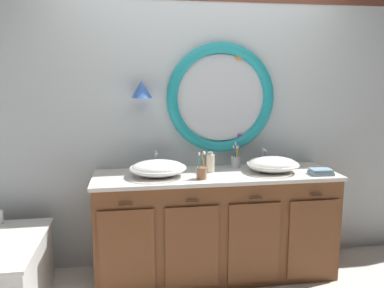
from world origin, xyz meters
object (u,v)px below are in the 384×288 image
object	(u,v)px
sink_basin_left	(158,168)
sink_basin_right	(273,164)
folded_hand_towel	(321,172)
toothbrush_holder_left	(202,172)
soap_dispenser	(210,163)
toothbrush_holder_right	(236,161)

from	to	relation	value
sink_basin_left	sink_basin_right	distance (m)	0.95
folded_hand_towel	toothbrush_holder_left	bearing A→B (deg)	179.40
sink_basin_right	folded_hand_towel	bearing A→B (deg)	-22.21
sink_basin_left	soap_dispenser	size ratio (longest dim) A/B	2.53
sink_basin_left	soap_dispenser	bearing A→B (deg)	9.34
soap_dispenser	folded_hand_towel	world-z (taller)	soap_dispenser
toothbrush_holder_left	soap_dispenser	xyz separation A→B (m)	(0.11, 0.21, 0.03)
toothbrush_holder_right	folded_hand_towel	world-z (taller)	toothbrush_holder_right
sink_basin_right	folded_hand_towel	xyz separation A→B (m)	(0.35, -0.14, -0.04)
folded_hand_towel	soap_dispenser	bearing A→B (deg)	165.98
sink_basin_right	toothbrush_holder_right	bearing A→B (deg)	143.74
sink_basin_right	toothbrush_holder_left	world-z (taller)	toothbrush_holder_left
toothbrush_holder_left	folded_hand_towel	bearing A→B (deg)	-0.60
folded_hand_towel	toothbrush_holder_right	bearing A→B (deg)	151.32
toothbrush_holder_left	toothbrush_holder_right	xyz separation A→B (m)	(0.36, 0.33, 0.01)
sink_basin_left	soap_dispenser	world-z (taller)	soap_dispenser
sink_basin_left	toothbrush_holder_right	distance (m)	0.71
sink_basin_left	sink_basin_right	world-z (taller)	sink_basin_left
sink_basin_left	toothbrush_holder_right	xyz separation A→B (m)	(0.69, 0.19, -0.01)
toothbrush_holder_left	soap_dispenser	size ratio (longest dim) A/B	1.22
toothbrush_holder_left	folded_hand_towel	size ratio (longest dim) A/B	1.22
sink_basin_right	toothbrush_holder_left	distance (m)	0.64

